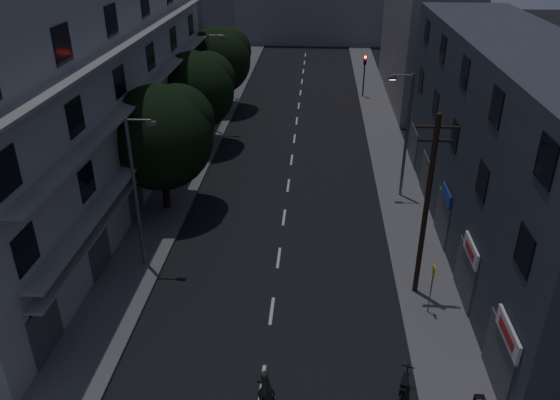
# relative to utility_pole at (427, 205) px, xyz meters

# --- Properties ---
(ground) EXTENTS (160.00, 160.00, 0.00)m
(ground) POSITION_rel_utility_pole_xyz_m (-6.86, 16.63, -4.87)
(ground) COLOR black
(ground) RESTS_ON ground
(sidewalk_left) EXTENTS (3.00, 90.00, 0.15)m
(sidewalk_left) POSITION_rel_utility_pole_xyz_m (-14.36, 16.63, -4.79)
(sidewalk_left) COLOR #565659
(sidewalk_left) RESTS_ON ground
(sidewalk_right) EXTENTS (3.00, 90.00, 0.15)m
(sidewalk_right) POSITION_rel_utility_pole_xyz_m (0.64, 16.63, -4.79)
(sidewalk_right) COLOR #565659
(sidewalk_right) RESTS_ON ground
(lane_markings) EXTENTS (0.15, 60.50, 0.01)m
(lane_markings) POSITION_rel_utility_pole_xyz_m (-6.86, 22.88, -4.86)
(lane_markings) COLOR beige
(lane_markings) RESTS_ON ground
(building_left) EXTENTS (7.00, 36.00, 14.00)m
(building_left) POSITION_rel_utility_pole_xyz_m (-18.83, 9.63, 2.13)
(building_left) COLOR #A2A29D
(building_left) RESTS_ON ground
(building_right) EXTENTS (6.19, 28.00, 11.00)m
(building_right) POSITION_rel_utility_pole_xyz_m (5.14, 5.63, 0.63)
(building_right) COLOR #2E333E
(building_right) RESTS_ON ground
(building_far_left) EXTENTS (6.00, 20.00, 16.00)m
(building_far_left) POSITION_rel_utility_pole_xyz_m (-18.86, 39.63, 3.13)
(building_far_left) COLOR slate
(building_far_left) RESTS_ON ground
(building_far_right) EXTENTS (6.00, 20.00, 13.00)m
(building_far_right) POSITION_rel_utility_pole_xyz_m (5.14, 33.63, 1.63)
(building_far_right) COLOR slate
(building_far_right) RESTS_ON ground
(building_far_end) EXTENTS (24.00, 8.00, 10.00)m
(building_far_end) POSITION_rel_utility_pole_xyz_m (-6.86, 61.63, 0.13)
(building_far_end) COLOR slate
(building_far_end) RESTS_ON ground
(tree_near) EXTENTS (6.31, 6.31, 7.78)m
(tree_near) POSITION_rel_utility_pole_xyz_m (-14.20, 7.79, 0.15)
(tree_near) COLOR black
(tree_near) RESTS_ON sidewalk_left
(tree_mid) EXTENTS (6.01, 6.01, 7.40)m
(tree_mid) POSITION_rel_utility_pole_xyz_m (-14.37, 18.42, -0.09)
(tree_mid) COLOR black
(tree_mid) RESTS_ON sidewalk_left
(tree_far) EXTENTS (6.13, 6.13, 7.58)m
(tree_far) POSITION_rel_utility_pole_xyz_m (-14.30, 28.01, 0.03)
(tree_far) COLOR black
(tree_far) RESTS_ON sidewalk_left
(traffic_signal_far_right) EXTENTS (0.28, 0.37, 4.10)m
(traffic_signal_far_right) POSITION_rel_utility_pole_xyz_m (-0.45, 32.85, -1.77)
(traffic_signal_far_right) COLOR black
(traffic_signal_far_right) RESTS_ON sidewalk_right
(traffic_signal_far_left) EXTENTS (0.28, 0.37, 4.10)m
(traffic_signal_far_left) POSITION_rel_utility_pole_xyz_m (-13.57, 31.36, -1.77)
(traffic_signal_far_left) COLOR black
(traffic_signal_far_left) RESTS_ON sidewalk_left
(street_lamp_left_near) EXTENTS (1.51, 0.25, 8.00)m
(street_lamp_left_near) POSITION_rel_utility_pole_xyz_m (-13.74, 1.44, -0.27)
(street_lamp_left_near) COLOR slate
(street_lamp_left_near) RESTS_ON sidewalk_left
(street_lamp_right) EXTENTS (1.51, 0.25, 8.00)m
(street_lamp_right) POSITION_rel_utility_pole_xyz_m (0.46, 10.44, -0.27)
(street_lamp_right) COLOR #5A5E62
(street_lamp_right) RESTS_ON sidewalk_right
(street_lamp_left_far) EXTENTS (1.51, 0.25, 8.00)m
(street_lamp_left_far) POSITION_rel_utility_pole_xyz_m (-13.77, 21.92, -0.27)
(street_lamp_left_far) COLOR slate
(street_lamp_left_far) RESTS_ON sidewalk_left
(utility_pole) EXTENTS (1.80, 0.24, 9.00)m
(utility_pole) POSITION_rel_utility_pole_xyz_m (0.00, 0.00, 0.00)
(utility_pole) COLOR black
(utility_pole) RESTS_ON sidewalk_right
(bus_stop_sign) EXTENTS (0.06, 0.35, 2.52)m
(bus_stop_sign) POSITION_rel_utility_pole_xyz_m (0.35, -1.60, -2.98)
(bus_stop_sign) COLOR #595B60
(bus_stop_sign) RESTS_ON sidewalk_right
(motorcycle) EXTENTS (0.71, 1.64, 1.09)m
(motorcycle) POSITION_rel_utility_pole_xyz_m (-1.39, -6.55, -4.44)
(motorcycle) COLOR black
(motorcycle) RESTS_ON ground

